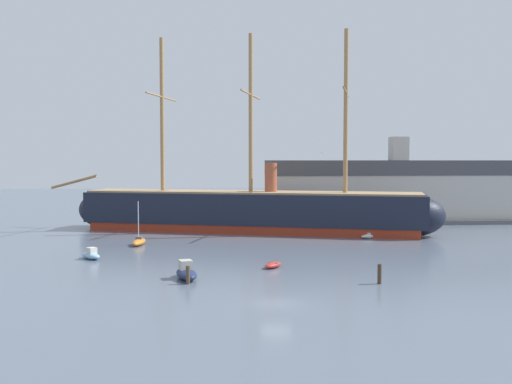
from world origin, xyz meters
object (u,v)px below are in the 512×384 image
at_px(motorboat_far_right, 393,223).
at_px(mooring_piling_left_pair, 188,275).
at_px(sailboat_alongside_bow, 139,241).
at_px(mooring_piling_nearest, 380,274).
at_px(motorboat_mid_left, 91,255).
at_px(motorboat_foreground_left, 186,273).
at_px(sailboat_alongside_stern, 371,236).
at_px(motorboat_distant_centre, 233,220).
at_px(tall_ship, 251,210).
at_px(dockside_warehouse_right, 404,191).
at_px(dinghy_near_centre, 273,265).
at_px(seagull_in_flight, 323,153).

relative_size(motorboat_far_right, mooring_piling_left_pair, 2.22).
bearing_deg(sailboat_alongside_bow, mooring_piling_nearest, -46.79).
bearing_deg(motorboat_mid_left, sailboat_alongside_bow, 67.24).
xyz_separation_m(motorboat_foreground_left, sailboat_alongside_stern, (27.84, 27.86, -0.29)).
distance_m(motorboat_foreground_left, motorboat_distant_centre, 51.82).
bearing_deg(mooring_piling_left_pair, tall_ship, 76.40).
distance_m(motorboat_distant_centre, mooring_piling_nearest, 56.51).
bearing_deg(dockside_warehouse_right, sailboat_alongside_stern, -120.69).
bearing_deg(motorboat_distant_centre, sailboat_alongside_stern, -49.15).
xyz_separation_m(motorboat_far_right, mooring_piling_left_pair, (-36.53, -45.61, 0.35)).
bearing_deg(motorboat_mid_left, motorboat_foreground_left, -47.14).
relative_size(tall_ship, motorboat_foreground_left, 13.74).
bearing_deg(sailboat_alongside_stern, motorboat_mid_left, -159.47).
xyz_separation_m(motorboat_foreground_left, motorboat_mid_left, (-12.01, 12.94, -0.16)).
distance_m(tall_ship, motorboat_distant_centre, 14.21).
height_order(motorboat_foreground_left, motorboat_mid_left, motorboat_foreground_left).
bearing_deg(dinghy_near_centre, mooring_piling_left_pair, -141.22).
xyz_separation_m(tall_ship, seagull_in_flight, (8.93, -16.21, 9.58)).
bearing_deg(sailboat_alongside_bow, mooring_piling_left_pair, -73.93).
height_order(motorboat_distant_centre, mooring_piling_left_pair, mooring_piling_left_pair).
height_order(sailboat_alongside_stern, motorboat_far_right, sailboat_alongside_stern).
distance_m(tall_ship, sailboat_alongside_stern, 20.66).
xyz_separation_m(motorboat_foreground_left, motorboat_far_right, (36.75, 43.22, -0.11)).
bearing_deg(sailboat_alongside_stern, seagull_in_flight, -144.17).
bearing_deg(motorboat_distant_centre, seagull_in_flight, -69.44).
distance_m(motorboat_foreground_left, sailboat_alongside_bow, 25.09).
height_order(sailboat_alongside_bow, dockside_warehouse_right, dockside_warehouse_right).
distance_m(sailboat_alongside_stern, seagull_in_flight, 16.97).
bearing_deg(dockside_warehouse_right, motorboat_foreground_left, -129.17).
xyz_separation_m(tall_ship, mooring_piling_nearest, (9.10, -41.65, -2.64)).
xyz_separation_m(motorboat_far_right, dockside_warehouse_right, (4.90, 7.91, 5.48)).
bearing_deg(dockside_warehouse_right, motorboat_far_right, -121.77).
relative_size(sailboat_alongside_stern, mooring_piling_left_pair, 2.54).
relative_size(motorboat_distant_centre, seagull_in_flight, 3.90).
relative_size(motorboat_mid_left, mooring_piling_left_pair, 1.98).
xyz_separation_m(sailboat_alongside_stern, seagull_in_flight, (-9.02, -6.51, 12.83)).
xyz_separation_m(sailboat_alongside_bow, motorboat_distant_centre, (14.98, 27.28, 0.10)).
bearing_deg(tall_ship, motorboat_distant_centre, 99.49).
height_order(motorboat_far_right, motorboat_distant_centre, motorboat_distant_centre).
bearing_deg(motorboat_far_right, sailboat_alongside_stern, -120.12).
distance_m(motorboat_foreground_left, seagull_in_flight, 31.10).
bearing_deg(motorboat_foreground_left, mooring_piling_left_pair, -84.62).
distance_m(motorboat_distant_centre, dockside_warehouse_right, 34.48).
xyz_separation_m(mooring_piling_nearest, seagull_in_flight, (-0.17, 25.44, 12.22)).
distance_m(dinghy_near_centre, motorboat_mid_left, 22.96).
xyz_separation_m(sailboat_alongside_stern, dockside_warehouse_right, (13.81, 23.28, 5.65)).
xyz_separation_m(tall_ship, sailboat_alongside_bow, (-17.27, -13.58, -3.10)).
height_order(sailboat_alongside_stern, dockside_warehouse_right, dockside_warehouse_right).
height_order(dinghy_near_centre, mooring_piling_left_pair, mooring_piling_left_pair).
bearing_deg(tall_ship, motorboat_mid_left, -131.65).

